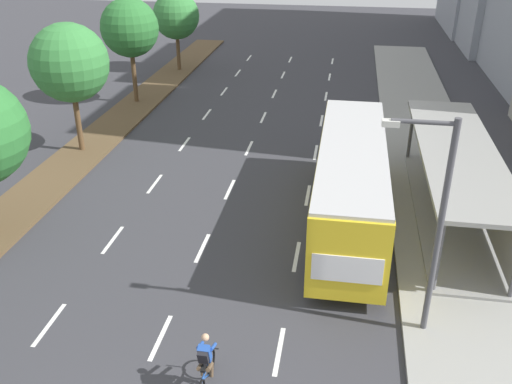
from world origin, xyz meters
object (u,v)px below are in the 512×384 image
object	(u,v)px
bus	(351,177)
cyclist	(206,365)
median_tree_fifth	(176,16)
median_tree_fourth	(130,28)
bus_shelter	(461,175)
streetlight	(435,216)
median_tree_third	(69,63)

from	to	relation	value
bus	cyclist	size ratio (longest dim) A/B	6.20
bus	median_tree_fifth	world-z (taller)	median_tree_fifth
median_tree_fourth	median_tree_fifth	distance (m)	8.31
bus_shelter	bus	distance (m)	4.48
median_tree_fourth	bus_shelter	bearing A→B (deg)	-34.43
bus	streetlight	xyz separation A→B (m)	(2.17, -6.05, 1.82)
bus_shelter	cyclist	world-z (taller)	bus_shelter
median_tree_third	bus	bearing A→B (deg)	-21.53
bus	median_tree_fourth	bearing A→B (deg)	135.20
median_tree_third	streetlight	size ratio (longest dim) A/B	0.98
bus	streetlight	distance (m)	6.68
median_tree_third	median_tree_fifth	bearing A→B (deg)	88.82
bus_shelter	median_tree_fourth	world-z (taller)	median_tree_fourth
bus	cyclist	xyz separation A→B (m)	(-3.45, -9.27, -1.28)
bus_shelter	cyclist	distance (m)	13.14
bus_shelter	median_tree_fourth	bearing A→B (deg)	145.57
bus_shelter	median_tree_fourth	size ratio (longest dim) A/B	1.85
bus	median_tree_third	world-z (taller)	median_tree_third
cyclist	streetlight	world-z (taller)	streetlight
bus	cyclist	world-z (taller)	bus
cyclist	streetlight	bearing A→B (deg)	29.82
median_tree_fourth	streetlight	size ratio (longest dim) A/B	0.99
median_tree_third	streetlight	distance (m)	19.58
median_tree_fifth	streetlight	world-z (taller)	streetlight
bus_shelter	median_tree_third	xyz separation A→B (m)	(-17.98, 4.10, 2.73)
bus_shelter	median_tree_fifth	world-z (taller)	median_tree_fifth
bus_shelter	median_tree_fifth	xyz separation A→B (m)	(-17.64, 20.66, 2.27)
median_tree_third	median_tree_fifth	size ratio (longest dim) A/B	1.11
cyclist	median_tree_fifth	world-z (taller)	median_tree_fifth
bus_shelter	median_tree_fourth	distance (m)	22.08
streetlight	cyclist	bearing A→B (deg)	-150.18
median_tree_third	median_tree_fifth	distance (m)	16.57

